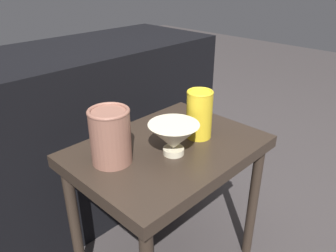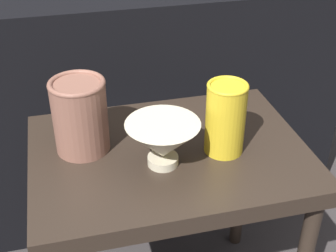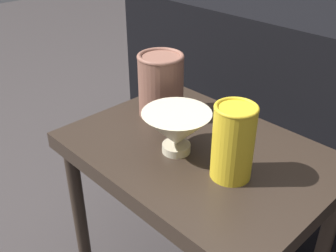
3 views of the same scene
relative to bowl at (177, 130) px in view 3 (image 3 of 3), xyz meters
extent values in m
cube|color=#2D231C|center=(0.02, 0.05, -0.08)|extent=(0.60, 0.43, 0.04)
cylinder|color=#2D231C|center=(-0.24, -0.14, -0.34)|extent=(0.04, 0.04, 0.48)
cylinder|color=#2D231C|center=(-0.24, 0.23, -0.34)|extent=(0.04, 0.04, 0.48)
cube|color=black|center=(0.02, 0.60, -0.21)|extent=(1.27, 0.50, 0.74)
cylinder|color=beige|center=(0.00, 0.00, -0.05)|extent=(0.06, 0.06, 0.02)
cone|color=beige|center=(0.00, 0.00, 0.00)|extent=(0.15, 0.15, 0.08)
cylinder|color=brown|center=(-0.15, 0.10, 0.02)|extent=(0.12, 0.12, 0.16)
torus|color=brown|center=(-0.15, 0.10, 0.10)|extent=(0.12, 0.12, 0.01)
cylinder|color=gold|center=(0.14, 0.02, 0.02)|extent=(0.08, 0.08, 0.16)
torus|color=gold|center=(0.14, 0.02, 0.10)|extent=(0.09, 0.09, 0.01)
camera|label=1|loc=(-0.62, -0.58, 0.45)|focal=35.00mm
camera|label=2|loc=(-0.18, -0.76, 0.53)|focal=50.00mm
camera|label=3|loc=(0.52, -0.52, 0.44)|focal=42.00mm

